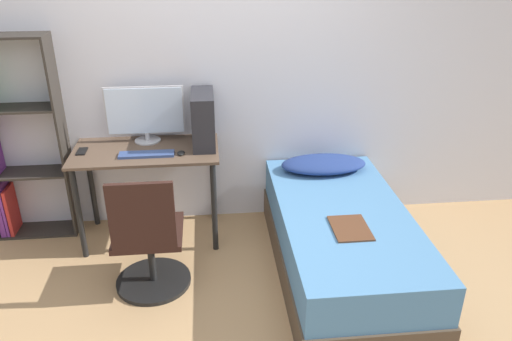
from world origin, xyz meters
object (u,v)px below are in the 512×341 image
Objects in this scene: office_chair at (149,247)px; monitor at (145,113)px; bed at (341,242)px; bookshelf at (7,143)px; pc_tower at (203,119)px; keyboard at (147,154)px.

monitor is at bearing 93.17° from office_chair.
office_chair is 1.36m from bed.
office_chair is at bearing -177.52° from bed.
monitor is (-1.41, 0.81, 0.75)m from bed.
bookshelf is 3.87× the size of pc_tower.
office_chair is at bearing -86.83° from monitor.
bed is 1.57m from keyboard.
office_chair is at bearing -87.12° from keyboard.
bed is at bearing -17.84° from bookshelf.
bed is at bearing -35.78° from pc_tower.
monitor is at bearing 150.20° from bed.
keyboard reaches higher than bed.
bed is at bearing 2.48° from office_chair.
keyboard is at bearing -14.73° from bookshelf.
bed is 4.39× the size of pc_tower.
keyboard is (1.09, -0.29, -0.02)m from bookshelf.
bookshelf is at bearing 176.01° from pc_tower.
office_chair is 0.49× the size of bed.
bookshelf reaches higher than monitor.
bed is 3.03× the size of monitor.
bookshelf reaches higher than bed.
office_chair is 1.49× the size of monitor.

